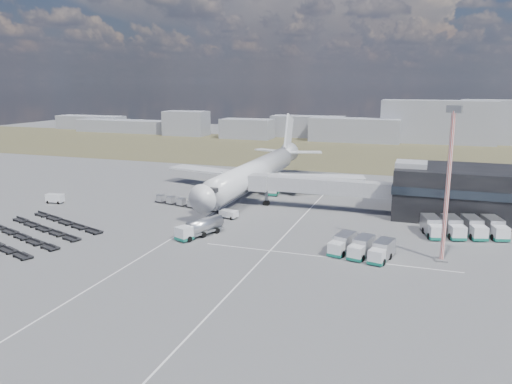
% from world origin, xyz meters
% --- Properties ---
extents(ground, '(420.00, 420.00, 0.00)m').
position_xyz_m(ground, '(0.00, 0.00, 0.00)').
color(ground, '#565659').
rests_on(ground, ground).
extents(grass_strip, '(420.00, 90.00, 0.01)m').
position_xyz_m(grass_strip, '(0.00, 110.00, 0.01)').
color(grass_strip, '#4D442E').
rests_on(grass_strip, ground).
extents(lane_markings, '(47.12, 110.00, 0.01)m').
position_xyz_m(lane_markings, '(9.77, 3.00, 0.01)').
color(lane_markings, silver).
rests_on(lane_markings, ground).
extents(terminal, '(30.40, 16.40, 11.00)m').
position_xyz_m(terminal, '(47.77, 23.96, 5.25)').
color(terminal, black).
rests_on(terminal, ground).
extents(jet_bridge, '(30.30, 3.80, 7.05)m').
position_xyz_m(jet_bridge, '(15.90, 20.42, 5.05)').
color(jet_bridge, '#939399').
rests_on(jet_bridge, ground).
extents(airliner, '(51.59, 64.53, 17.62)m').
position_xyz_m(airliner, '(0.00, 32.38, 5.29)').
color(airliner, silver).
rests_on(airliner, ground).
extents(skyline, '(305.47, 27.71, 25.18)m').
position_xyz_m(skyline, '(17.22, 151.37, 7.59)').
color(skyline, gray).
rests_on(skyline, ground).
extents(fuel_tanker, '(5.86, 9.74, 3.08)m').
position_xyz_m(fuel_tanker, '(2.03, -4.62, 1.54)').
color(fuel_tanker, silver).
rests_on(fuel_tanker, ground).
extents(pushback_tug, '(3.88, 2.76, 1.56)m').
position_xyz_m(pushback_tug, '(2.36, 8.00, 0.78)').
color(pushback_tug, silver).
rests_on(pushback_tug, ground).
extents(utility_van, '(3.99, 2.10, 2.08)m').
position_xyz_m(utility_van, '(-38.94, 6.91, 1.04)').
color(utility_van, silver).
rests_on(utility_van, ground).
extents(catering_truck, '(3.66, 7.16, 3.15)m').
position_xyz_m(catering_truck, '(4.28, 32.09, 1.61)').
color(catering_truck, silver).
rests_on(catering_truck, ground).
extents(service_trucks_near, '(10.02, 8.43, 2.66)m').
position_xyz_m(service_trucks_near, '(30.17, -5.76, 1.44)').
color(service_trucks_near, silver).
rests_on(service_trucks_near, ground).
extents(service_trucks_far, '(14.70, 10.58, 2.94)m').
position_xyz_m(service_trucks_far, '(45.73, 10.59, 1.60)').
color(service_trucks_far, silver).
rests_on(service_trucks_far, ground).
extents(uld_row, '(17.23, 5.34, 1.58)m').
position_xyz_m(uld_row, '(-9.61, 13.34, 0.94)').
color(uld_row, black).
rests_on(uld_row, ground).
extents(baggage_dollies, '(30.73, 28.26, 0.82)m').
position_xyz_m(baggage_dollies, '(-28.89, -15.37, 0.41)').
color(baggage_dollies, black).
rests_on(baggage_dollies, ground).
extents(floodlight_mast, '(2.21, 1.80, 23.30)m').
position_xyz_m(floodlight_mast, '(41.98, -3.75, 11.68)').
color(floodlight_mast, red).
rests_on(floodlight_mast, ground).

